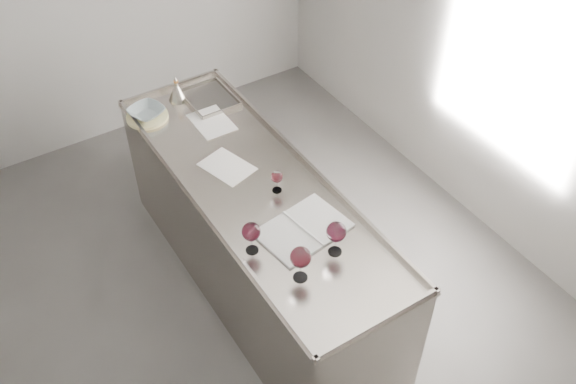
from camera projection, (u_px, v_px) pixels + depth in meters
room_shell at (193, 187)px, 3.13m from camera, size 4.54×5.04×2.84m
counter at (257, 237)px, 4.15m from camera, size 0.77×2.42×0.97m
wine_glass_left at (251, 232)px, 3.34m from camera, size 0.10×0.10×0.20m
wine_glass_middle at (301, 258)px, 3.20m from camera, size 0.11×0.11×0.22m
wine_glass_right at (336, 232)px, 3.33m from camera, size 0.11×0.11×0.21m
wine_glass_small at (277, 177)px, 3.71m from camera, size 0.07×0.07×0.15m
notebook at (303, 229)px, 3.54m from camera, size 0.53×0.40×0.02m
loose_paper_top at (227, 167)px, 3.94m from camera, size 0.30×0.37×0.00m
loose_paper_under at (212, 122)px, 4.26m from camera, size 0.23×0.33×0.00m
trivet at (147, 117)px, 4.30m from camera, size 0.34×0.34×0.02m
ceramic_bowl at (147, 112)px, 4.27m from camera, size 0.28×0.28×0.06m
wine_funnel at (177, 92)px, 4.42m from camera, size 0.13×0.13×0.19m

